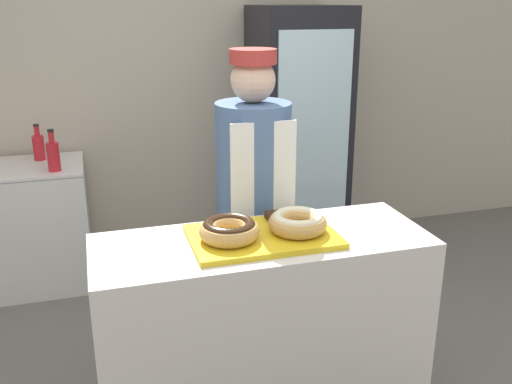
% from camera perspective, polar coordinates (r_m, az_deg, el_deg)
% --- Properties ---
extents(wall_back, '(8.00, 0.06, 2.70)m').
position_cam_1_polar(wall_back, '(4.36, -7.79, 11.34)').
color(wall_back, '#BCB29E').
rests_on(wall_back, ground_plane).
extents(display_counter, '(1.45, 0.55, 0.92)m').
position_cam_1_polar(display_counter, '(2.67, 0.63, -13.84)').
color(display_counter, beige).
rests_on(display_counter, ground_plane).
extents(serving_tray, '(0.62, 0.41, 0.02)m').
position_cam_1_polar(serving_tray, '(2.45, 0.67, -4.45)').
color(serving_tray, yellow).
rests_on(serving_tray, display_counter).
extents(donut_chocolate_glaze, '(0.25, 0.25, 0.08)m').
position_cam_1_polar(donut_chocolate_glaze, '(2.37, -2.70, -3.75)').
color(donut_chocolate_glaze, tan).
rests_on(donut_chocolate_glaze, serving_tray).
extents(donut_light_glaze, '(0.25, 0.25, 0.08)m').
position_cam_1_polar(donut_light_glaze, '(2.45, 4.19, -2.97)').
color(donut_light_glaze, tan).
rests_on(donut_light_glaze, serving_tray).
extents(brownie_back_left, '(0.08, 0.08, 0.03)m').
position_cam_1_polar(brownie_back_left, '(2.54, -2.53, -2.90)').
color(brownie_back_left, black).
rests_on(brownie_back_left, serving_tray).
extents(brownie_back_right, '(0.08, 0.08, 0.03)m').
position_cam_1_polar(brownie_back_right, '(2.59, 1.91, -2.42)').
color(brownie_back_right, black).
rests_on(brownie_back_right, serving_tray).
extents(baker_person, '(0.38, 0.38, 1.67)m').
position_cam_1_polar(baker_person, '(2.96, -0.24, -1.38)').
color(baker_person, '#4C4C51').
rests_on(baker_person, ground_plane).
extents(beverage_fridge, '(0.64, 0.64, 1.86)m').
position_cam_1_polar(beverage_fridge, '(4.28, 4.16, 5.62)').
color(beverage_fridge, black).
rests_on(beverage_fridge, ground_plane).
extents(chest_freezer, '(0.94, 0.61, 0.85)m').
position_cam_1_polar(chest_freezer, '(4.21, -22.79, -3.23)').
color(chest_freezer, silver).
rests_on(chest_freezer, ground_plane).
extents(bottle_red_b_b, '(0.08, 0.08, 0.25)m').
position_cam_1_polar(bottle_red_b_b, '(4.17, -20.92, 4.30)').
color(bottle_red_b_b, red).
rests_on(bottle_red_b_b, chest_freezer).
extents(bottle_red_b_b_b, '(0.08, 0.08, 0.27)m').
position_cam_1_polar(bottle_red_b_b_b, '(3.86, -19.62, 3.50)').
color(bottle_red_b_b_b, red).
rests_on(bottle_red_b_b_b, chest_freezer).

